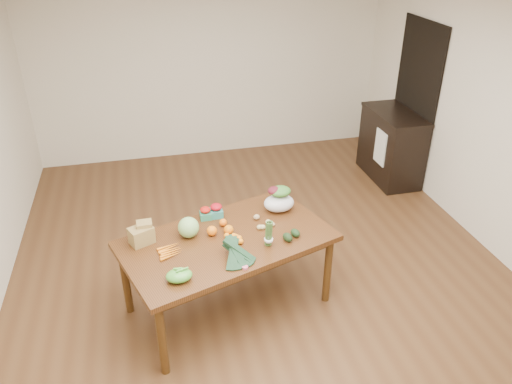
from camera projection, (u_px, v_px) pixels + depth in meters
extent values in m
plane|color=brown|center=(260.00, 267.00, 5.18)|extent=(6.00, 6.00, 0.00)
cube|color=silver|center=(210.00, 64.00, 7.07)|extent=(5.00, 0.02, 2.70)
cube|color=silver|center=(501.00, 125.00, 5.03)|extent=(0.02, 6.00, 2.70)
cube|color=#522B13|center=(228.00, 273.00, 4.50)|extent=(2.01, 1.51, 0.75)
cube|color=black|center=(415.00, 103.00, 6.54)|extent=(0.02, 1.00, 2.10)
cube|color=black|center=(391.00, 146.00, 6.75)|extent=(0.52, 1.02, 0.94)
cube|color=white|center=(380.00, 147.00, 6.50)|extent=(0.02, 0.28, 0.45)
sphere|color=#94C672|center=(189.00, 227.00, 4.31)|extent=(0.18, 0.18, 0.18)
sphere|color=orange|center=(212.00, 231.00, 4.34)|extent=(0.09, 0.09, 0.09)
sphere|color=orange|center=(223.00, 223.00, 4.48)|extent=(0.07, 0.07, 0.07)
sphere|color=orange|center=(229.00, 230.00, 4.36)|extent=(0.09, 0.09, 0.09)
ellipsoid|color=#5DB63D|center=(179.00, 276.00, 3.80)|extent=(0.20, 0.15, 0.09)
ellipsoid|color=tan|center=(260.00, 227.00, 4.44)|extent=(0.05, 0.05, 0.05)
ellipsoid|color=#D2C579|center=(263.00, 227.00, 4.44)|extent=(0.05, 0.05, 0.04)
ellipsoid|color=#D5C97A|center=(268.00, 222.00, 4.52)|extent=(0.05, 0.04, 0.04)
ellipsoid|color=tan|center=(257.00, 217.00, 4.58)|extent=(0.06, 0.05, 0.05)
ellipsoid|color=tan|center=(272.00, 224.00, 4.48)|extent=(0.05, 0.04, 0.04)
ellipsoid|color=black|center=(288.00, 237.00, 4.27)|extent=(0.10, 0.12, 0.07)
ellipsoid|color=black|center=(295.00, 233.00, 4.33)|extent=(0.10, 0.12, 0.07)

